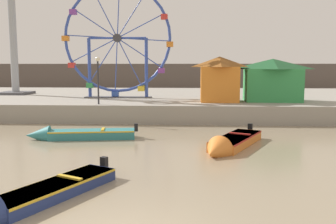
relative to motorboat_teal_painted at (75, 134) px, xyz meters
name	(u,v)px	position (x,y,z in m)	size (l,w,h in m)	color
quay_promenade	(171,101)	(4.63, 15.83, 0.39)	(110.00, 21.10, 1.33)	gray
distant_town_skyline	(177,78)	(4.63, 37.19, 1.93)	(140.00, 3.00, 4.40)	#564C47
motorboat_teal_painted	(75,134)	(0.00, 0.00, 0.00)	(6.24, 1.99, 1.11)	teal
motorboat_navy_blue	(30,198)	(1.73, -9.92, -0.05)	(3.56, 5.57, 1.13)	navy
motorboat_orange_hull	(229,144)	(8.36, -2.09, -0.01)	(3.75, 5.79, 1.29)	orange
ferris_wheel_blue_frame	(117,41)	(0.22, 11.78, 5.96)	(9.58, 1.20, 9.76)	#334CA8
drop_tower_steel_tower	(12,12)	(-10.54, 15.14, 8.94)	(2.80, 2.80, 15.46)	#999EA3
carnival_booth_green_kiosk	(272,79)	(12.90, 9.35, 2.78)	(4.75, 3.51, 3.30)	#33934C
carnival_booth_orange_canopy	(219,78)	(8.73, 8.73, 2.86)	(3.18, 2.86, 3.47)	orange
promenade_lamp_near	(98,73)	(-0.14, 6.14, 3.32)	(0.32, 0.32, 3.39)	#2D2D33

